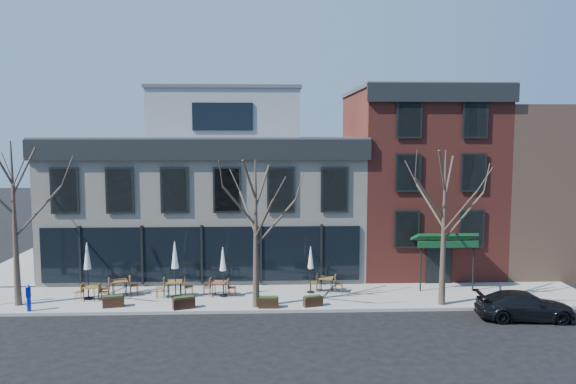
{
  "coord_description": "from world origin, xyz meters",
  "views": [
    {
      "loc": [
        3.49,
        -30.12,
        8.33
      ],
      "look_at": [
        4.76,
        2.0,
        5.06
      ],
      "focal_mm": 35.0,
      "sensor_mm": 36.0,
      "label": 1
    }
  ],
  "objects_px": {
    "call_box": "(29,297)",
    "cafe_set_0": "(91,292)",
    "parked_sedan": "(525,306)",
    "umbrella_0": "(87,259)"
  },
  "relations": [
    {
      "from": "parked_sedan",
      "to": "umbrella_0",
      "type": "bearing_deg",
      "value": 84.82
    },
    {
      "from": "parked_sedan",
      "to": "call_box",
      "type": "relative_size",
      "value": 3.41
    },
    {
      "from": "parked_sedan",
      "to": "umbrella_0",
      "type": "height_order",
      "value": "umbrella_0"
    },
    {
      "from": "parked_sedan",
      "to": "cafe_set_0",
      "type": "distance_m",
      "value": 20.67
    },
    {
      "from": "call_box",
      "to": "cafe_set_0",
      "type": "xyz_separation_m",
      "value": [
        2.37,
        1.63,
        -0.23
      ]
    },
    {
      "from": "umbrella_0",
      "to": "call_box",
      "type": "bearing_deg",
      "value": -138.7
    },
    {
      "from": "cafe_set_0",
      "to": "umbrella_0",
      "type": "height_order",
      "value": "umbrella_0"
    },
    {
      "from": "umbrella_0",
      "to": "parked_sedan",
      "type": "bearing_deg",
      "value": -9.66
    },
    {
      "from": "call_box",
      "to": "cafe_set_0",
      "type": "relative_size",
      "value": 0.77
    },
    {
      "from": "parked_sedan",
      "to": "cafe_set_0",
      "type": "xyz_separation_m",
      "value": [
        -20.42,
        3.25,
        -0.04
      ]
    }
  ]
}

